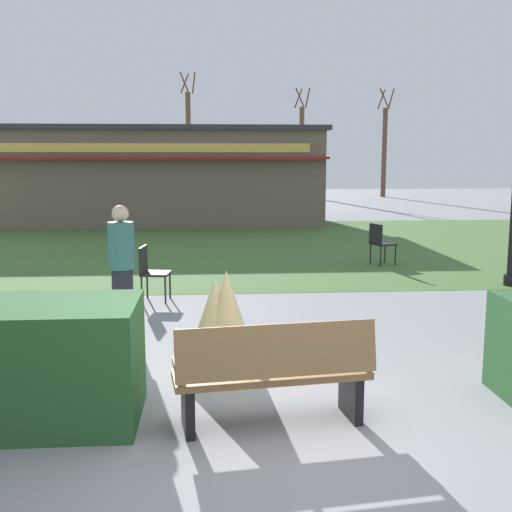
{
  "coord_description": "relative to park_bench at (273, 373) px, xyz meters",
  "views": [
    {
      "loc": [
        -0.68,
        -4.99,
        2.32
      ],
      "look_at": [
        -0.06,
        3.3,
        1.0
      ],
      "focal_mm": 44.34,
      "sensor_mm": 36.0,
      "label": 1
    }
  ],
  "objects": [
    {
      "name": "tree_right_bg",
      "position": [
        9.56,
        30.97,
        2.21
      ],
      "size": [
        0.91,
        0.96,
        6.11
      ],
      "color": "brown",
      "rests_on": "ground_plane"
    },
    {
      "name": "cafe_chair_east",
      "position": [
        3.13,
        8.08,
        0.05
      ],
      "size": [
        0.56,
        0.56,
        0.89
      ],
      "color": "black",
      "rests_on": "ground_plane"
    },
    {
      "name": "food_kiosk",
      "position": [
        -2.22,
        17.56,
        1.18
      ],
      "size": [
        11.24,
        5.37,
        3.31
      ],
      "color": "#6B5B4C",
      "rests_on": "ground_plane"
    },
    {
      "name": "lawn_patch",
      "position": [
        0.15,
        11.36,
        -0.48
      ],
      "size": [
        36.0,
        12.0,
        0.01
      ],
      "primitive_type": "cube",
      "color": "#446B33",
      "rests_on": "ground_plane"
    },
    {
      "name": "tree_left_bg",
      "position": [
        4.88,
        31.81,
        2.26
      ],
      "size": [
        0.91,
        0.96,
        6.2
      ],
      "color": "brown",
      "rests_on": "ground_plane"
    },
    {
      "name": "person_strolling",
      "position": [
        -1.69,
        3.17,
        0.38
      ],
      "size": [
        0.34,
        0.34,
        1.69
      ],
      "rotation": [
        0.0,
        0.0,
        0.98
      ],
      "color": "#23232D",
      "rests_on": "ground_plane"
    },
    {
      "name": "ornamental_grass_behind_left",
      "position": [
        -0.48,
        1.22,
        0.06
      ],
      "size": [
        0.79,
        0.79,
        1.08
      ],
      "primitive_type": "cone",
      "color": "#D1BC7F",
      "rests_on": "ground_plane"
    },
    {
      "name": "cafe_chair_west",
      "position": [
        -1.49,
        4.96,
        0.05
      ],
      "size": [
        0.5,
        0.5,
        0.89
      ],
      "color": "black",
      "rests_on": "ground_plane"
    },
    {
      "name": "ornamental_grass_behind_right",
      "position": [
        -0.36,
        1.19,
        0.1
      ],
      "size": [
        0.75,
        0.75,
        1.17
      ],
      "primitive_type": "cone",
      "color": "#D1BC7F",
      "rests_on": "ground_plane"
    },
    {
      "name": "park_bench",
      "position": [
        0.0,
        0.0,
        0.0
      ],
      "size": [
        1.75,
        0.74,
        0.95
      ],
      "color": "olive",
      "rests_on": "ground_plane"
    },
    {
      "name": "tree_center_bg",
      "position": [
        -1.64,
        31.28,
        2.62
      ],
      "size": [
        0.91,
        0.96,
        6.93
      ],
      "color": "brown",
      "rests_on": "ground_plane"
    },
    {
      "name": "ground_plane",
      "position": [
        0.15,
        -0.17,
        -0.48
      ],
      "size": [
        80.0,
        80.0,
        0.0
      ],
      "primitive_type": "plane",
      "color": "gray"
    },
    {
      "name": "parked_car_west_slot",
      "position": [
        -3.89,
        24.46,
        0.16
      ],
      "size": [
        4.33,
        2.3,
        1.2
      ],
      "color": "#2D6638",
      "rests_on": "ground_plane"
    }
  ]
}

